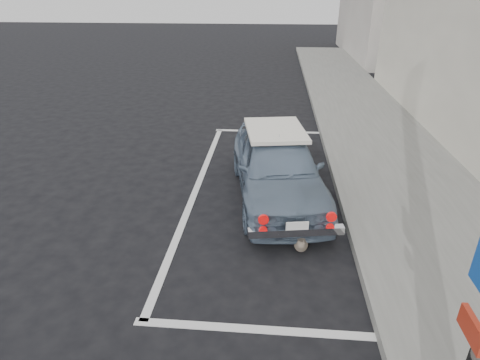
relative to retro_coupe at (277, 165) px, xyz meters
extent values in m
plane|color=black|center=(-0.66, -2.80, -0.63)|extent=(80.00, 80.00, 0.00)
cube|color=slate|center=(2.54, -0.80, -0.56)|extent=(2.80, 40.00, 0.15)
cube|color=silver|center=(-0.16, -3.30, -0.63)|extent=(3.00, 0.12, 0.01)
cube|color=silver|center=(-0.16, 3.70, -0.63)|extent=(3.00, 0.12, 0.01)
cube|color=silver|center=(-1.56, 0.20, -0.63)|extent=(0.12, 7.00, 0.01)
cube|color=red|center=(1.15, -4.80, 1.07)|extent=(0.04, 0.30, 0.15)
cube|color=white|center=(1.15, -4.80, 1.07)|extent=(0.02, 0.16, 0.08)
imported|color=slate|center=(0.00, 0.00, -0.01)|extent=(2.05, 3.87, 1.25)
cube|color=silver|center=(-0.06, 0.36, 0.55)|extent=(1.25, 1.55, 0.07)
cube|color=silver|center=(0.29, -1.77, -0.25)|extent=(1.41, 0.34, 0.12)
cube|color=white|center=(0.29, -1.81, -0.15)|extent=(0.33, 0.07, 0.17)
cylinder|color=red|center=(-0.19, -1.87, -0.01)|extent=(0.15, 0.06, 0.15)
cylinder|color=red|center=(0.77, -1.72, -0.01)|extent=(0.15, 0.06, 0.15)
cylinder|color=red|center=(-0.19, -1.87, -0.19)|extent=(0.12, 0.06, 0.12)
cylinder|color=red|center=(0.77, -1.72, -0.19)|extent=(0.12, 0.06, 0.12)
ellipsoid|color=#66594E|center=(0.38, -1.67, -0.52)|extent=(0.24, 0.35, 0.20)
sphere|color=#66594E|center=(0.37, -1.82, -0.45)|extent=(0.13, 0.13, 0.13)
cone|color=#66594E|center=(0.33, -1.81, -0.39)|extent=(0.04, 0.04, 0.05)
cone|color=#66594E|center=(0.40, -1.82, -0.39)|extent=(0.04, 0.04, 0.05)
cylinder|color=#66594E|center=(0.44, -1.50, -0.59)|extent=(0.10, 0.22, 0.03)
camera|label=1|loc=(-0.11, -6.71, 2.96)|focal=30.00mm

